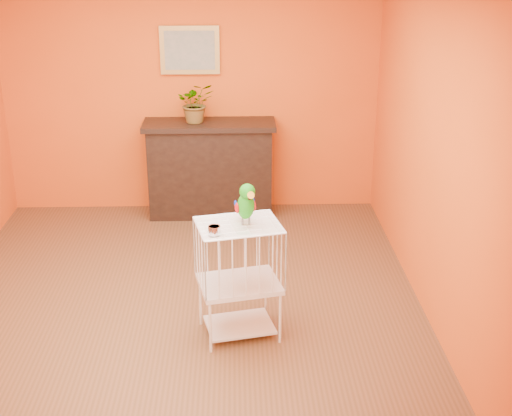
{
  "coord_description": "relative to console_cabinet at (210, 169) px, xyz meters",
  "views": [
    {
      "loc": [
        0.46,
        -5.28,
        2.96
      ],
      "look_at": [
        0.6,
        -0.54,
        1.07
      ],
      "focal_mm": 50.0,
      "sensor_mm": 36.0,
      "label": 1
    }
  ],
  "objects": [
    {
      "name": "potted_plant",
      "position": [
        -0.13,
        0.03,
        0.68
      ],
      "size": [
        0.45,
        0.48,
        0.33
      ],
      "primitive_type": "imported",
      "rotation": [
        0.0,
        0.0,
        0.18
      ],
      "color": "#26722D",
      "rests_on": "console_cabinet"
    },
    {
      "name": "feed_cup",
      "position": [
        0.12,
        -2.67,
        0.44
      ],
      "size": [
        0.09,
        0.09,
        0.06
      ],
      "primitive_type": "cylinder",
      "color": "silver",
      "rests_on": "birdcage"
    },
    {
      "name": "console_cabinet",
      "position": [
        0.0,
        0.0,
        0.0
      ],
      "size": [
        1.39,
        0.5,
        1.03
      ],
      "color": "black",
      "rests_on": "ground"
    },
    {
      "name": "room_shell",
      "position": [
        -0.19,
        -2.01,
        1.07
      ],
      "size": [
        4.5,
        4.5,
        4.5
      ],
      "color": "#DB5214",
      "rests_on": "ground"
    },
    {
      "name": "ground",
      "position": [
        -0.19,
        -2.01,
        -0.52
      ],
      "size": [
        4.5,
        4.5,
        0.0
      ],
      "primitive_type": "plane",
      "color": "brown",
      "rests_on": "ground"
    },
    {
      "name": "parrot",
      "position": [
        0.34,
        -2.49,
        0.57
      ],
      "size": [
        0.17,
        0.29,
        0.33
      ],
      "rotation": [
        0.0,
        0.0,
        0.3
      ],
      "color": "#59544C",
      "rests_on": "birdcage"
    },
    {
      "name": "birdcage",
      "position": [
        0.29,
        -2.49,
        -0.04
      ],
      "size": [
        0.68,
        0.58,
        0.92
      ],
      "rotation": [
        0.0,
        0.0,
        0.22
      ],
      "color": "silver",
      "rests_on": "ground"
    },
    {
      "name": "framed_picture",
      "position": [
        -0.19,
        0.21,
        1.23
      ],
      "size": [
        0.62,
        0.04,
        0.5
      ],
      "color": "#A27E3A",
      "rests_on": "room_shell"
    }
  ]
}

